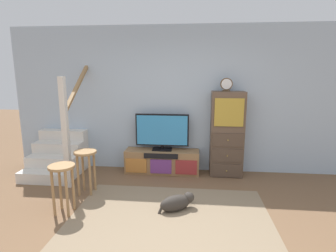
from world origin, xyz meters
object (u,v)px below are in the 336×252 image
object	(u,v)px
bar_stool_near	(62,177)
dog	(177,202)
media_console	(162,161)
television	(162,131)
bar_stool_far	(86,162)
side_cabinet	(227,134)
desk_clock	(226,85)

from	to	relation	value
bar_stool_near	dog	bearing A→B (deg)	7.87
media_console	television	bearing A→B (deg)	90.00
bar_stool_far	bar_stool_near	bearing A→B (deg)	-96.81
bar_stool_near	bar_stool_far	world-z (taller)	bar_stool_far
bar_stool_far	dog	size ratio (longest dim) A/B	1.38
side_cabinet	dog	size ratio (longest dim) A/B	3.08
bar_stool_far	dog	xyz separation A→B (m)	(1.43, -0.39, -0.40)
dog	bar_stool_far	bearing A→B (deg)	164.64
media_console	side_cabinet	xyz separation A→B (m)	(1.18, 0.01, 0.55)
desk_clock	dog	distance (m)	2.20
bar_stool_near	media_console	bearing A→B (deg)	54.75
bar_stool_near	side_cabinet	bearing A→B (deg)	34.89
media_console	bar_stool_far	xyz separation A→B (m)	(-1.06, -1.00, 0.30)
bar_stool_near	dog	distance (m)	1.57
bar_stool_far	side_cabinet	bearing A→B (deg)	24.23
media_console	side_cabinet	world-z (taller)	side_cabinet
desk_clock	bar_stool_far	world-z (taller)	desk_clock
desk_clock	bar_stool_near	xyz separation A→B (m)	(-2.26, -1.59, -1.15)
television	bar_stool_far	bearing A→B (deg)	-136.04
television	dog	size ratio (longest dim) A/B	1.98
television	bar_stool_far	distance (m)	1.50
television	desk_clock	bearing A→B (deg)	-1.46
desk_clock	bar_stool_near	world-z (taller)	desk_clock
media_console	desk_clock	size ratio (longest dim) A/B	5.91
bar_stool_near	television	bearing A→B (deg)	55.15
media_console	bar_stool_far	bearing A→B (deg)	-136.73
media_console	desk_clock	bearing A→B (deg)	-0.24
bar_stool_near	dog	world-z (taller)	bar_stool_near
media_console	bar_stool_near	distance (m)	1.98
television	media_console	bearing A→B (deg)	-90.00
media_console	bar_stool_near	xyz separation A→B (m)	(-1.13, -1.60, 0.29)
side_cabinet	television	bearing A→B (deg)	179.33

